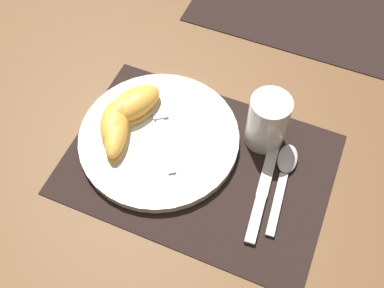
{
  "coord_description": "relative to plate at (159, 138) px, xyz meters",
  "views": [
    {
      "loc": [
        0.14,
        -0.36,
        0.67
      ],
      "look_at": [
        -0.02,
        0.02,
        0.02
      ],
      "focal_mm": 42.0,
      "sensor_mm": 36.0,
      "label": 1
    }
  ],
  "objects": [
    {
      "name": "placemat",
      "position": [
        0.08,
        -0.02,
        -0.01
      ],
      "size": [
        0.44,
        0.31,
        0.0
      ],
      "color": "black",
      "rests_on": "ground_plane"
    },
    {
      "name": "citrus_wedge_3",
      "position": [
        -0.07,
        -0.03,
        0.02
      ],
      "size": [
        0.08,
        0.13,
        0.04
      ],
      "color": "#F4DB84",
      "rests_on": "plate"
    },
    {
      "name": "plate",
      "position": [
        0.0,
        0.0,
        0.0
      ],
      "size": [
        0.28,
        0.28,
        0.02
      ],
      "color": "white",
      "rests_on": "placemat"
    },
    {
      "name": "ground_plane",
      "position": [
        0.08,
        -0.02,
        -0.01
      ],
      "size": [
        3.0,
        3.0,
        0.0
      ],
      "primitive_type": "plane",
      "color": "brown"
    },
    {
      "name": "placemat_far",
      "position": [
        0.13,
        0.45,
        -0.01
      ],
      "size": [
        0.44,
        0.31,
        0.0
      ],
      "color": "black",
      "rests_on": "ground_plane"
    },
    {
      "name": "citrus_wedge_1",
      "position": [
        -0.07,
        0.02,
        0.03
      ],
      "size": [
        0.07,
        0.12,
        0.04
      ],
      "color": "#F4DB84",
      "rests_on": "plate"
    },
    {
      "name": "juice_glass",
      "position": [
        0.17,
        0.07,
        0.04
      ],
      "size": [
        0.07,
        0.07,
        0.1
      ],
      "color": "silver",
      "rests_on": "placemat"
    },
    {
      "name": "citrus_wedge_2",
      "position": [
        -0.08,
        -0.02,
        0.02
      ],
      "size": [
        0.08,
        0.11,
        0.04
      ],
      "color": "#F4DB84",
      "rests_on": "plate"
    },
    {
      "name": "knife",
      "position": [
        0.2,
        -0.02,
        -0.01
      ],
      "size": [
        0.04,
        0.21,
        0.01
      ],
      "color": "#BCBCC1",
      "rests_on": "placemat"
    },
    {
      "name": "fork",
      "position": [
        -0.01,
        0.03,
        0.01
      ],
      "size": [
        0.12,
        0.15,
        0.0
      ],
      "color": "#BCBCC1",
      "rests_on": "plate"
    },
    {
      "name": "spoon",
      "position": [
        0.22,
        0.02,
        -0.0
      ],
      "size": [
        0.04,
        0.17,
        0.01
      ],
      "color": "#BCBCC1",
      "rests_on": "placemat"
    },
    {
      "name": "citrus_wedge_0",
      "position": [
        -0.06,
        0.03,
        0.03
      ],
      "size": [
        0.09,
        0.12,
        0.04
      ],
      "color": "#F4DB84",
      "rests_on": "plate"
    }
  ]
}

